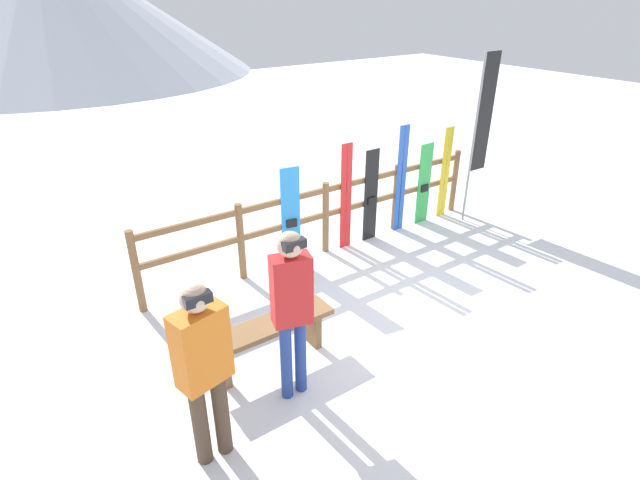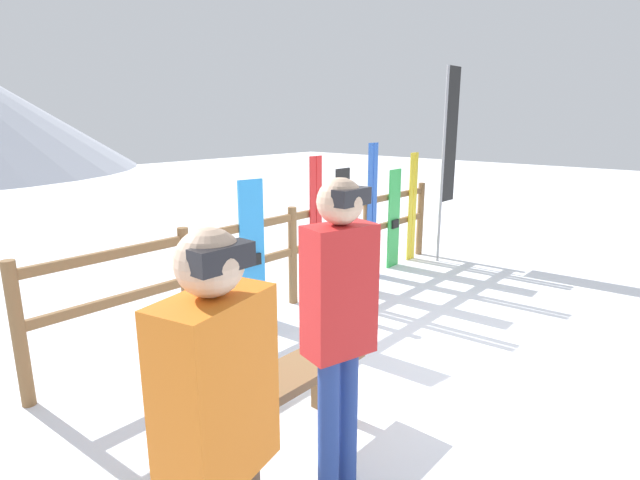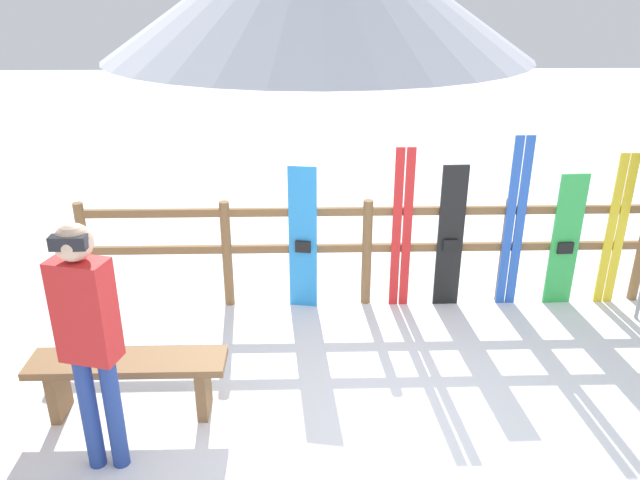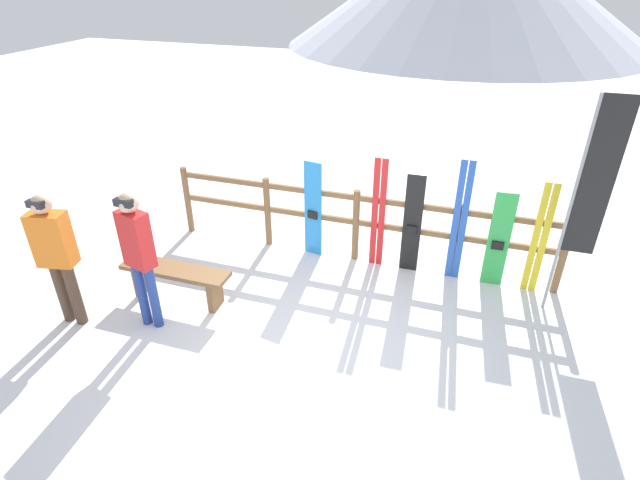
% 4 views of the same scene
% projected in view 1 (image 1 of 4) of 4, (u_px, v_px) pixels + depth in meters
% --- Properties ---
extents(ground_plane, '(40.00, 40.00, 0.00)m').
position_uv_depth(ground_plane, '(422.00, 316.00, 6.29)').
color(ground_plane, white).
extents(mountain_backdrop, '(18.00, 18.00, 6.00)m').
position_uv_depth(mountain_backdrop, '(47.00, 4.00, 22.63)').
color(mountain_backdrop, silver).
rests_on(mountain_backdrop, ground).
extents(fence, '(5.81, 0.10, 1.13)m').
position_uv_depth(fence, '(326.00, 211.00, 7.53)').
color(fence, brown).
rests_on(fence, ground).
extents(bench, '(1.49, 0.36, 0.49)m').
position_uv_depth(bench, '(268.00, 333.00, 5.36)').
color(bench, brown).
rests_on(bench, ground).
extents(person_red, '(0.41, 0.29, 1.82)m').
position_uv_depth(person_red, '(292.00, 302.00, 4.61)').
color(person_red, navy).
rests_on(person_red, ground).
extents(person_orange, '(0.47, 0.32, 1.76)m').
position_uv_depth(person_orange, '(203.00, 363.00, 3.96)').
color(person_orange, '#4C3828').
rests_on(person_orange, ground).
extents(snowboard_blue, '(0.28, 0.09, 1.51)m').
position_uv_depth(snowboard_blue, '(291.00, 218.00, 7.12)').
color(snowboard_blue, '#288CE0').
rests_on(snowboard_blue, ground).
extents(ski_pair_red, '(0.19, 0.02, 1.68)m').
position_uv_depth(ski_pair_red, '(346.00, 197.00, 7.58)').
color(ski_pair_red, red).
rests_on(ski_pair_red, ground).
extents(snowboard_black_stripe, '(0.26, 0.06, 1.51)m').
position_uv_depth(snowboard_black_stripe, '(371.00, 196.00, 7.87)').
color(snowboard_black_stripe, black).
rests_on(snowboard_black_stripe, ground).
extents(ski_pair_blue, '(0.19, 0.02, 1.79)m').
position_uv_depth(ski_pair_blue, '(401.00, 180.00, 8.13)').
color(ski_pair_blue, blue).
rests_on(ski_pair_blue, ground).
extents(snowboard_green, '(0.29, 0.06, 1.41)m').
position_uv_depth(snowboard_green, '(424.00, 184.00, 8.49)').
color(snowboard_green, green).
rests_on(snowboard_green, ground).
extents(ski_pair_yellow, '(0.20, 0.02, 1.61)m').
position_uv_depth(ski_pair_yellow, '(445.00, 173.00, 8.70)').
color(ski_pair_yellow, yellow).
rests_on(ski_pair_yellow, ground).
extents(rental_flag, '(0.40, 0.04, 2.82)m').
position_uv_depth(rental_flag, '(481.00, 123.00, 8.19)').
color(rental_flag, '#99999E').
rests_on(rental_flag, ground).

